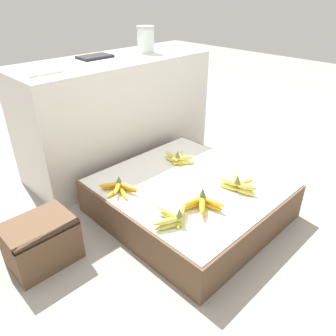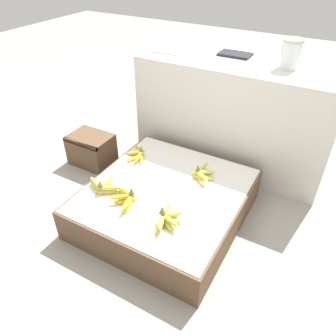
{
  "view_description": "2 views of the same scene",
  "coord_description": "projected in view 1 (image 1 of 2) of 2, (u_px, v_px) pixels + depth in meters",
  "views": [
    {
      "loc": [
        -1.21,
        -1.06,
        1.22
      ],
      "look_at": [
        -0.1,
        0.07,
        0.33
      ],
      "focal_mm": 35.0,
      "sensor_mm": 36.0,
      "label": 1
    },
    {
      "loc": [
        0.76,
        -1.33,
        1.48
      ],
      "look_at": [
        -0.02,
        0.07,
        0.33
      ],
      "focal_mm": 35.0,
      "sensor_mm": 36.0,
      "label": 2
    }
  ],
  "objects": [
    {
      "name": "banana_bunch_middle_left",
      "position": [
        119.0,
        188.0,
        1.8
      ],
      "size": [
        0.18,
        0.21,
        0.09
      ],
      "color": "gold",
      "rests_on": "display_platform"
    },
    {
      "name": "foam_tray_white",
      "position": [
        41.0,
        71.0,
        1.84
      ],
      "size": [
        0.2,
        0.15,
        0.02
      ],
      "color": "white",
      "rests_on": "back_vendor_table"
    },
    {
      "name": "banana_bunch_middle_midright",
      "position": [
        178.0,
        158.0,
        2.1
      ],
      "size": [
        0.15,
        0.22,
        0.1
      ],
      "color": "#DBCC4C",
      "rests_on": "display_platform"
    },
    {
      "name": "wooden_crate",
      "position": [
        42.0,
        242.0,
        1.6
      ],
      "size": [
        0.32,
        0.24,
        0.24
      ],
      "color": "brown",
      "rests_on": "ground_plane"
    },
    {
      "name": "banana_bunch_front_left",
      "position": [
        174.0,
        218.0,
        1.56
      ],
      "size": [
        0.24,
        0.17,
        0.1
      ],
      "color": "gold",
      "rests_on": "display_platform"
    },
    {
      "name": "back_vendor_table",
      "position": [
        118.0,
        114.0,
        2.38
      ],
      "size": [
        1.38,
        0.52,
        0.78
      ],
      "color": "beige",
      "rests_on": "ground_plane"
    },
    {
      "name": "glass_jar",
      "position": [
        146.0,
        39.0,
        2.34
      ],
      "size": [
        0.13,
        0.13,
        0.18
      ],
      "color": "silver",
      "rests_on": "back_vendor_table"
    },
    {
      "name": "banana_bunch_front_midright",
      "position": [
        239.0,
        185.0,
        1.81
      ],
      "size": [
        0.15,
        0.21,
        0.11
      ],
      "color": "gold",
      "rests_on": "display_platform"
    },
    {
      "name": "ground_plane",
      "position": [
        188.0,
        213.0,
        2.0
      ],
      "size": [
        10.0,
        10.0,
        0.0
      ],
      "primitive_type": "plane",
      "color": "gray"
    },
    {
      "name": "foam_tray_dark",
      "position": [
        95.0,
        57.0,
        2.2
      ],
      "size": [
        0.22,
        0.14,
        0.02
      ],
      "color": "#232328",
      "rests_on": "back_vendor_table"
    },
    {
      "name": "banana_bunch_front_midleft",
      "position": [
        202.0,
        203.0,
        1.66
      ],
      "size": [
        0.17,
        0.18,
        0.11
      ],
      "color": "gold",
      "rests_on": "display_platform"
    },
    {
      "name": "display_platform",
      "position": [
        189.0,
        198.0,
        1.95
      ],
      "size": [
        0.91,
        0.98,
        0.22
      ],
      "color": "brown",
      "rests_on": "ground_plane"
    }
  ]
}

